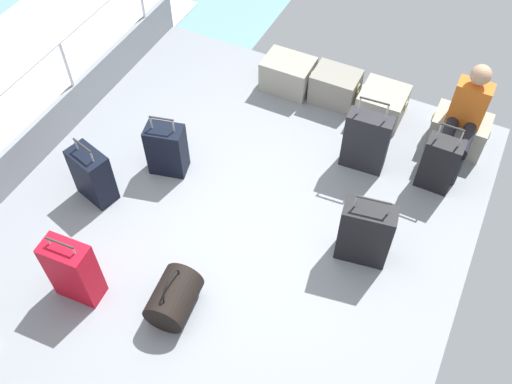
{
  "coord_description": "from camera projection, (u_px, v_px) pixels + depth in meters",
  "views": [
    {
      "loc": [
        1.64,
        -2.64,
        4.46
      ],
      "look_at": [
        0.16,
        0.38,
        0.25
      ],
      "focal_mm": 39.84,
      "sensor_mm": 36.0,
      "label": 1
    }
  ],
  "objects": [
    {
      "name": "cargo_crate_3",
      "position": [
        459.0,
        131.0,
        5.98
      ],
      "size": [
        0.61,
        0.39,
        0.38
      ],
      "color": "#9E9989",
      "rests_on": "ground_plane"
    },
    {
      "name": "cargo_crate_2",
      "position": [
        382.0,
        104.0,
        6.27
      ],
      "size": [
        0.53,
        0.48,
        0.35
      ],
      "color": "#9E9989",
      "rests_on": "ground_plane"
    },
    {
      "name": "suitcase_1",
      "position": [
        92.0,
        175.0,
        5.47
      ],
      "size": [
        0.44,
        0.33,
        0.72
      ],
      "color": "black",
      "rests_on": "ground_plane"
    },
    {
      "name": "suitcase_4",
      "position": [
        365.0,
        233.0,
        4.99
      ],
      "size": [
        0.49,
        0.31,
        0.82
      ],
      "color": "black",
      "rests_on": "ground_plane"
    },
    {
      "name": "suitcase_6",
      "position": [
        366.0,
        142.0,
        5.68
      ],
      "size": [
        0.46,
        0.21,
        0.9
      ],
      "color": "black",
      "rests_on": "ground_plane"
    },
    {
      "name": "cargo_crate_1",
      "position": [
        335.0,
        87.0,
        6.42
      ],
      "size": [
        0.55,
        0.39,
        0.38
      ],
      "color": "gray",
      "rests_on": "ground_plane"
    },
    {
      "name": "railing_port",
      "position": [
        19.0,
        102.0,
        5.4
      ],
      "size": [
        0.04,
        4.2,
        1.02
      ],
      "color": "silver",
      "rests_on": "ground_plane"
    },
    {
      "name": "suitcase_2",
      "position": [
        439.0,
        164.0,
        5.54
      ],
      "size": [
        0.34,
        0.21,
        0.82
      ],
      "color": "black",
      "rests_on": "ground_plane"
    },
    {
      "name": "suitcase_5",
      "position": [
        167.0,
        149.0,
        5.69
      ],
      "size": [
        0.42,
        0.32,
        0.73
      ],
      "color": "black",
      "rests_on": "ground_plane"
    },
    {
      "name": "passenger_seated",
      "position": [
        465.0,
        116.0,
        5.59
      ],
      "size": [
        0.34,
        0.66,
        1.08
      ],
      "color": "orange",
      "rests_on": "ground_plane"
    },
    {
      "name": "duffel_bag",
      "position": [
        174.0,
        298.0,
        4.77
      ],
      "size": [
        0.4,
        0.5,
        0.52
      ],
      "color": "black",
      "rests_on": "ground_plane"
    },
    {
      "name": "cargo_crate_0",
      "position": [
        288.0,
        74.0,
        6.56
      ],
      "size": [
        0.59,
        0.42,
        0.39
      ],
      "color": "gray",
      "rests_on": "ground_plane"
    },
    {
      "name": "ground_plane",
      "position": [
        224.0,
        233.0,
        5.44
      ],
      "size": [
        4.4,
        5.2,
        0.06
      ],
      "primitive_type": "cube",
      "color": "gray"
    },
    {
      "name": "gunwale_port",
      "position": [
        37.0,
        142.0,
        5.84
      ],
      "size": [
        0.06,
        5.2,
        0.45
      ],
      "primitive_type": "cube",
      "color": "gray",
      "rests_on": "ground_plane"
    },
    {
      "name": "suitcase_0",
      "position": [
        73.0,
        271.0,
        4.75
      ],
      "size": [
        0.41,
        0.24,
        0.77
      ],
      "color": "#B70C1E",
      "rests_on": "ground_plane"
    }
  ]
}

